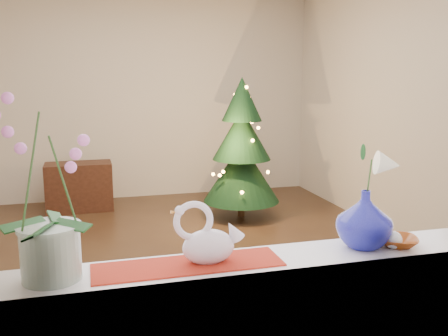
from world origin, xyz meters
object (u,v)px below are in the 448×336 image
Objects in this scene: side_table at (79,187)px; orchid_pot at (46,189)px; paperweight at (393,240)px; xmas_tree at (242,148)px; swan at (208,234)px; amber_dish at (397,242)px; blue_vase at (365,215)px.

orchid_pot is at bearing -90.51° from side_table.
orchid_pot reaches higher than paperweight.
swan is at bearing -109.35° from xmas_tree.
paperweight is at bearing -73.91° from side_table.
xmas_tree reaches higher than amber_dish.
xmas_tree is (0.47, 3.62, -0.14)m from amber_dish.
swan is at bearing -179.86° from blue_vase.
swan is 3.67× the size of paperweight.
orchid_pot is at bearing -116.82° from xmas_tree.
paperweight is at bearing -2.05° from orchid_pot.
orchid_pot is at bearing 178.94° from amber_dish.
swan is at bearing 176.23° from paperweight.
orchid_pot reaches higher than swan.
swan is 0.35× the size of side_table.
xmas_tree is at bearing 63.18° from orchid_pot.
orchid_pot is 0.83× the size of side_table.
swan reaches higher than side_table.
amber_dish is at bearing -73.41° from side_table.
paperweight is (0.10, -0.05, -0.10)m from blue_vase.
amber_dish is (0.04, 0.02, -0.02)m from paperweight.
amber_dish is at bearing -11.92° from blue_vase.
paperweight is at bearing -26.35° from blue_vase.
paperweight is at bearing -97.91° from xmas_tree.
swan is 3.81m from xmas_tree.
swan reaches higher than paperweight.
xmas_tree reaches higher than paperweight.
orchid_pot is at bearing 177.99° from swan.
side_table is (-0.53, 4.35, -0.75)m from swan.
paperweight reaches higher than amber_dish.
side_table is at bearing 105.25° from blue_vase.
amber_dish is (0.14, -0.03, -0.12)m from blue_vase.
xmas_tree reaches higher than orchid_pot.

